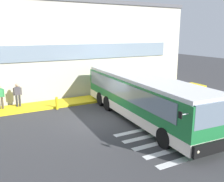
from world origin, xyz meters
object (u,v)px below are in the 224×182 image
passenger_by_doorway (18,94)px  passenger_near_column (0,95)px  bus_main_foreground (142,98)px  safety_bollard_yellow (57,103)px

passenger_by_doorway → passenger_near_column: bearing=-179.7°
bus_main_foreground → passenger_near_column: size_ratio=7.05×
safety_bollard_yellow → bus_main_foreground: bearing=-47.0°
passenger_near_column → bus_main_foreground: bearing=-38.1°
bus_main_foreground → passenger_near_column: (-7.67, 6.02, -0.22)m
passenger_by_doorway → safety_bollard_yellow: 2.89m
passenger_near_column → passenger_by_doorway: (1.15, 0.01, -0.03)m
passenger_by_doorway → safety_bollard_yellow: passenger_by_doorway is taller
passenger_near_column → safety_bollard_yellow: passenger_near_column is taller
passenger_by_doorway → safety_bollard_yellow: (2.35, -1.56, -0.63)m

